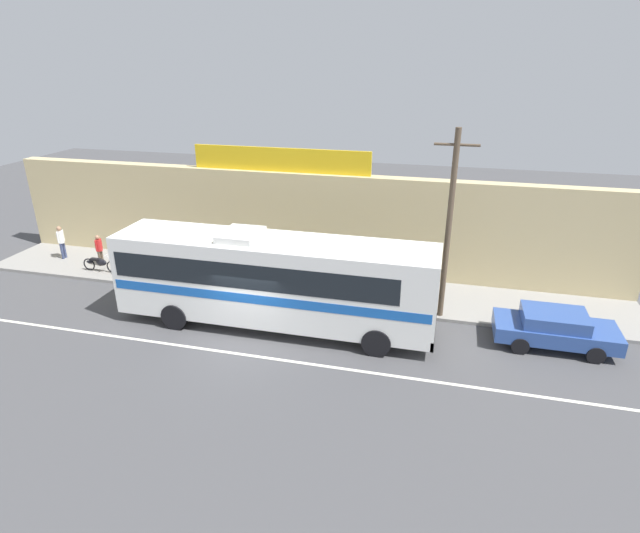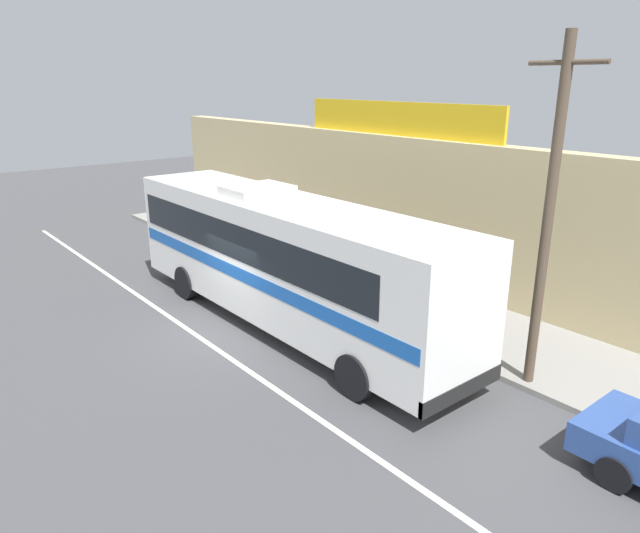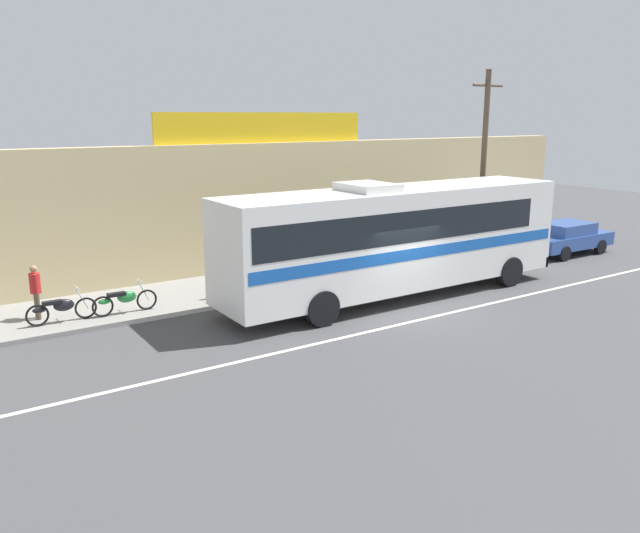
{
  "view_description": "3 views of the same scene",
  "coord_description": "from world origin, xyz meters",
  "px_view_note": "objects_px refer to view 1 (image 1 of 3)",
  "views": [
    {
      "loc": [
        6.68,
        -15.19,
        9.84
      ],
      "look_at": [
        2.16,
        2.69,
        2.18
      ],
      "focal_mm": 28.66,
      "sensor_mm": 36.0,
      "label": 1
    },
    {
      "loc": [
        12.88,
        -7.29,
        6.61
      ],
      "look_at": [
        1.02,
        2.46,
        1.62
      ],
      "focal_mm": 32.44,
      "sensor_mm": 36.0,
      "label": 2
    },
    {
      "loc": [
        -12.41,
        -13.81,
        5.79
      ],
      "look_at": [
        -1.87,
        2.18,
        1.2
      ],
      "focal_mm": 35.49,
      "sensor_mm": 36.0,
      "label": 3
    }
  ],
  "objects_px": {
    "intercity_bus": "(271,277)",
    "motorcycle_blue": "(130,268)",
    "pedestrian_near_shop": "(99,248)",
    "motorcycle_green": "(197,275)",
    "pedestrian_far_left": "(61,240)",
    "parked_car": "(555,328)",
    "utility_pole": "(449,225)",
    "motorcycle_purple": "(100,263)",
    "pedestrian_by_curb": "(340,268)"
  },
  "relations": [
    {
      "from": "intercity_bus",
      "to": "motorcycle_purple",
      "type": "relative_size",
      "value": 6.42
    },
    {
      "from": "pedestrian_far_left",
      "to": "pedestrian_by_curb",
      "type": "height_order",
      "value": "pedestrian_by_curb"
    },
    {
      "from": "pedestrian_by_curb",
      "to": "motorcycle_blue",
      "type": "bearing_deg",
      "value": -174.42
    },
    {
      "from": "utility_pole",
      "to": "intercity_bus",
      "type": "bearing_deg",
      "value": -160.82
    },
    {
      "from": "pedestrian_by_curb",
      "to": "pedestrian_near_shop",
      "type": "relative_size",
      "value": 1.11
    },
    {
      "from": "parked_car",
      "to": "motorcycle_purple",
      "type": "distance_m",
      "value": 20.19
    },
    {
      "from": "utility_pole",
      "to": "motorcycle_purple",
      "type": "xyz_separation_m",
      "value": [
        -16.07,
        0.54,
        -3.39
      ]
    },
    {
      "from": "motorcycle_purple",
      "to": "pedestrian_near_shop",
      "type": "xyz_separation_m",
      "value": [
        -0.48,
        0.73,
        0.48
      ]
    },
    {
      "from": "motorcycle_green",
      "to": "parked_car",
      "type": "bearing_deg",
      "value": -6.0
    },
    {
      "from": "pedestrian_far_left",
      "to": "pedestrian_by_curb",
      "type": "xyz_separation_m",
      "value": [
        14.57,
        -0.26,
        0.02
      ]
    },
    {
      "from": "motorcycle_purple",
      "to": "pedestrian_far_left",
      "type": "relative_size",
      "value": 1.11
    },
    {
      "from": "motorcycle_green",
      "to": "motorcycle_blue",
      "type": "height_order",
      "value": "same"
    },
    {
      "from": "intercity_bus",
      "to": "pedestrian_near_shop",
      "type": "relative_size",
      "value": 7.81
    },
    {
      "from": "motorcycle_blue",
      "to": "pedestrian_near_shop",
      "type": "distance_m",
      "value": 2.41
    },
    {
      "from": "parked_car",
      "to": "pedestrian_far_left",
      "type": "relative_size",
      "value": 2.47
    },
    {
      "from": "intercity_bus",
      "to": "pedestrian_near_shop",
      "type": "distance_m",
      "value": 10.83
    },
    {
      "from": "pedestrian_near_shop",
      "to": "motorcycle_green",
      "type": "bearing_deg",
      "value": -8.92
    },
    {
      "from": "motorcycle_green",
      "to": "pedestrian_by_curb",
      "type": "bearing_deg",
      "value": 8.71
    },
    {
      "from": "pedestrian_by_curb",
      "to": "utility_pole",
      "type": "bearing_deg",
      "value": -17.11
    },
    {
      "from": "intercity_bus",
      "to": "motorcycle_green",
      "type": "bearing_deg",
      "value": 150.39
    },
    {
      "from": "parked_car",
      "to": "utility_pole",
      "type": "distance_m",
      "value": 5.31
    },
    {
      "from": "utility_pole",
      "to": "motorcycle_green",
      "type": "distance_m",
      "value": 11.41
    },
    {
      "from": "pedestrian_near_shop",
      "to": "parked_car",
      "type": "bearing_deg",
      "value": -6.8
    },
    {
      "from": "motorcycle_green",
      "to": "utility_pole",
      "type": "bearing_deg",
      "value": -2.0
    },
    {
      "from": "pedestrian_far_left",
      "to": "motorcycle_green",
      "type": "bearing_deg",
      "value": -8.71
    },
    {
      "from": "utility_pole",
      "to": "parked_car",
      "type": "bearing_deg",
      "value": -16.37
    },
    {
      "from": "motorcycle_blue",
      "to": "pedestrian_far_left",
      "type": "bearing_deg",
      "value": 165.28
    },
    {
      "from": "intercity_bus",
      "to": "motorcycle_purple",
      "type": "distance_m",
      "value": 10.22
    },
    {
      "from": "motorcycle_purple",
      "to": "pedestrian_by_curb",
      "type": "bearing_deg",
      "value": 4.08
    },
    {
      "from": "parked_car",
      "to": "pedestrian_near_shop",
      "type": "xyz_separation_m",
      "value": [
        -20.59,
        2.46,
        0.3
      ]
    },
    {
      "from": "pedestrian_near_shop",
      "to": "motorcycle_blue",
      "type": "bearing_deg",
      "value": -21.56
    },
    {
      "from": "pedestrian_far_left",
      "to": "pedestrian_near_shop",
      "type": "height_order",
      "value": "pedestrian_far_left"
    },
    {
      "from": "intercity_bus",
      "to": "motorcycle_purple",
      "type": "height_order",
      "value": "intercity_bus"
    },
    {
      "from": "pedestrian_far_left",
      "to": "utility_pole",
      "type": "bearing_deg",
      "value": -4.89
    },
    {
      "from": "intercity_bus",
      "to": "utility_pole",
      "type": "distance_m",
      "value": 6.97
    },
    {
      "from": "parked_car",
      "to": "motorcycle_purple",
      "type": "height_order",
      "value": "parked_car"
    },
    {
      "from": "parked_car",
      "to": "pedestrian_far_left",
      "type": "height_order",
      "value": "pedestrian_far_left"
    },
    {
      "from": "intercity_bus",
      "to": "pedestrian_by_curb",
      "type": "bearing_deg",
      "value": 62.05
    },
    {
      "from": "motorcycle_green",
      "to": "motorcycle_blue",
      "type": "relative_size",
      "value": 0.98
    },
    {
      "from": "motorcycle_green",
      "to": "pedestrian_by_curb",
      "type": "distance_m",
      "value": 6.55
    },
    {
      "from": "pedestrian_by_curb",
      "to": "motorcycle_purple",
      "type": "bearing_deg",
      "value": -175.92
    },
    {
      "from": "parked_car",
      "to": "utility_pole",
      "type": "relative_size",
      "value": 0.57
    },
    {
      "from": "motorcycle_blue",
      "to": "intercity_bus",
      "type": "bearing_deg",
      "value": -18.01
    },
    {
      "from": "motorcycle_green",
      "to": "pedestrian_far_left",
      "type": "xyz_separation_m",
      "value": [
        -8.13,
        1.25,
        0.57
      ]
    },
    {
      "from": "intercity_bus",
      "to": "motorcycle_blue",
      "type": "xyz_separation_m",
      "value": [
        -8.01,
        2.6,
        -1.5
      ]
    },
    {
      "from": "pedestrian_far_left",
      "to": "parked_car",
      "type": "bearing_deg",
      "value": -6.96
    },
    {
      "from": "utility_pole",
      "to": "pedestrian_near_shop",
      "type": "relative_size",
      "value": 4.71
    },
    {
      "from": "parked_car",
      "to": "motorcycle_green",
      "type": "relative_size",
      "value": 2.27
    },
    {
      "from": "motorcycle_blue",
      "to": "motorcycle_purple",
      "type": "bearing_deg",
      "value": 175.43
    },
    {
      "from": "intercity_bus",
      "to": "motorcycle_blue",
      "type": "bearing_deg",
      "value": 161.99
    }
  ]
}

